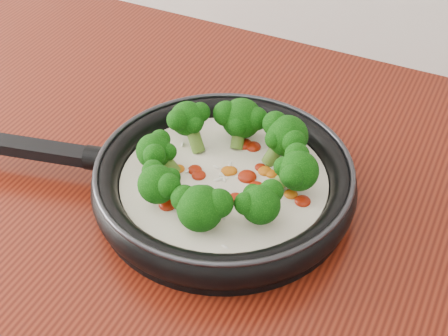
% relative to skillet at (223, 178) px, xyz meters
% --- Properties ---
extents(skillet, '(0.52, 0.38, 0.09)m').
position_rel_skillet_xyz_m(skillet, '(0.00, 0.00, 0.00)').
color(skillet, black).
rests_on(skillet, counter).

